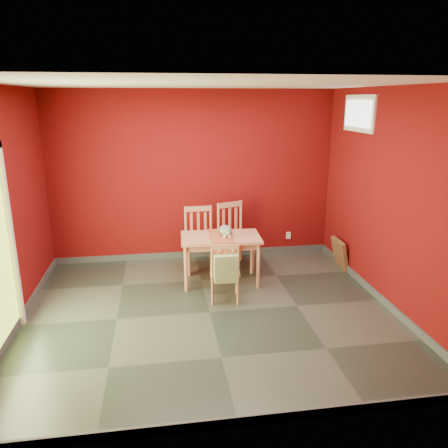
{
  "coord_description": "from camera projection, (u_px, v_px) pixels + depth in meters",
  "views": [
    {
      "loc": [
        -0.57,
        -4.86,
        2.55
      ],
      "look_at": [
        0.25,
        0.45,
        1.0
      ],
      "focal_mm": 35.0,
      "sensor_mm": 36.0,
      "label": 1
    }
  ],
  "objects": [
    {
      "name": "ground",
      "position": [
        210.0,
        312.0,
        5.41
      ],
      "size": [
        4.5,
        4.5,
        0.0
      ],
      "primitive_type": "plane",
      "color": "#2D342D",
      "rests_on": "ground"
    },
    {
      "name": "room_shell",
      "position": [
        210.0,
        308.0,
        5.39
      ],
      "size": [
        4.5,
        4.5,
        4.5
      ],
      "color": "#620A0A",
      "rests_on": "ground"
    },
    {
      "name": "window",
      "position": [
        359.0,
        113.0,
        6.03
      ],
      "size": [
        0.05,
        0.9,
        0.5
      ],
      "color": "white",
      "rests_on": "room_shell"
    },
    {
      "name": "outlet_plate",
      "position": [
        288.0,
        235.0,
        7.45
      ],
      "size": [
        0.08,
        0.02,
        0.12
      ],
      "primitive_type": "cube",
      "color": "silver",
      "rests_on": "room_shell"
    },
    {
      "name": "dining_table",
      "position": [
        221.0,
        242.0,
        6.14
      ],
      "size": [
        1.14,
        0.7,
        0.69
      ],
      "color": "#BE7858",
      "rests_on": "ground"
    },
    {
      "name": "table_runner",
      "position": [
        222.0,
        242.0,
        6.03
      ],
      "size": [
        0.36,
        0.69,
        0.34
      ],
      "color": "#A4462D",
      "rests_on": "dining_table"
    },
    {
      "name": "chair_far_left",
      "position": [
        200.0,
        239.0,
        6.64
      ],
      "size": [
        0.47,
        0.47,
        0.97
      ],
      "color": "#BE7858",
      "rests_on": "ground"
    },
    {
      "name": "chair_far_right",
      "position": [
        234.0,
        235.0,
        6.79
      ],
      "size": [
        0.6,
        0.6,
        1.0
      ],
      "color": "#BE7858",
      "rests_on": "ground"
    },
    {
      "name": "chair_near",
      "position": [
        225.0,
        270.0,
        5.62
      ],
      "size": [
        0.43,
        0.43,
        0.82
      ],
      "color": "#BE7858",
      "rests_on": "ground"
    },
    {
      "name": "tote_bag",
      "position": [
        226.0,
        269.0,
        5.4
      ],
      "size": [
        0.3,
        0.18,
        0.42
      ],
      "color": "#889E65",
      "rests_on": "chair_near"
    },
    {
      "name": "cat",
      "position": [
        226.0,
        229.0,
        6.14
      ],
      "size": [
        0.28,
        0.41,
        0.19
      ],
      "primitive_type": null,
      "rotation": [
        0.0,
        0.0,
        -0.23
      ],
      "color": "slate",
      "rests_on": "table_runner"
    },
    {
      "name": "picture_frame",
      "position": [
        340.0,
        254.0,
        6.79
      ],
      "size": [
        0.16,
        0.45,
        0.45
      ],
      "color": "brown",
      "rests_on": "ground"
    }
  ]
}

